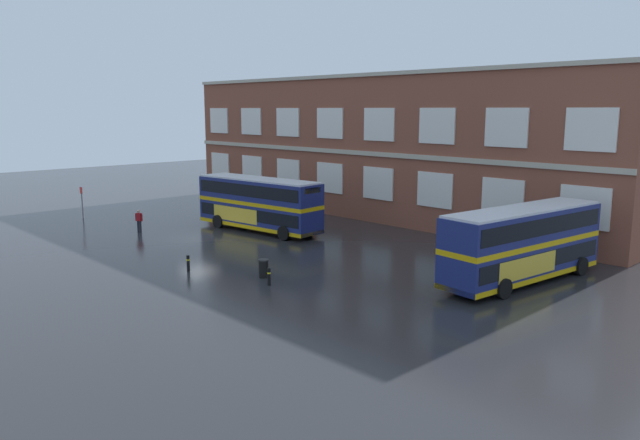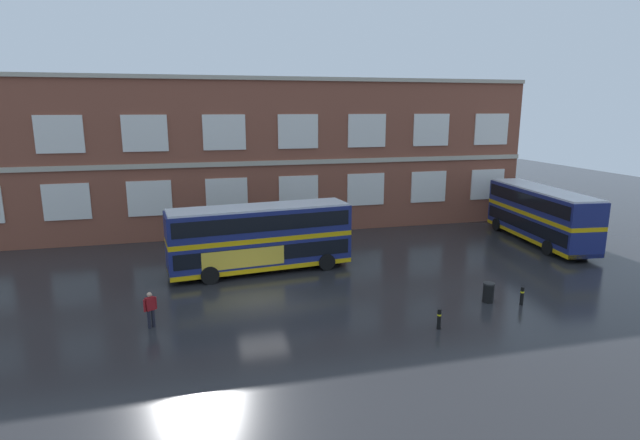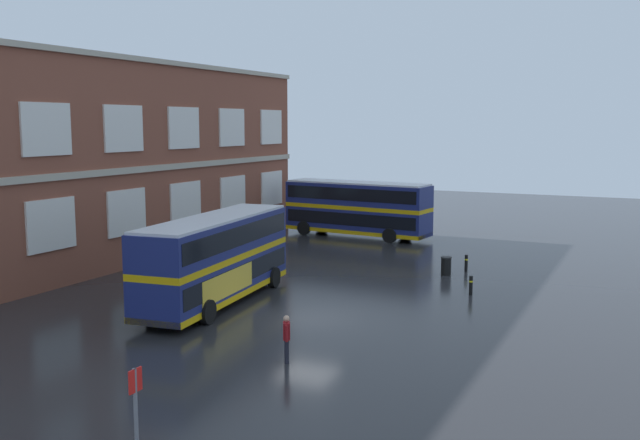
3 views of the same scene
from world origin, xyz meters
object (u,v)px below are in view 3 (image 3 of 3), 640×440
Objects in this scene: waiting_passenger at (287,337)px; safety_bollard_west at (471,285)px; bus_stand_flag at (136,413)px; double_decker_middle at (357,208)px; double_decker_near at (216,258)px; station_litter_bin at (446,266)px; safety_bollard_east at (466,263)px.

safety_bollard_west is (12.66, -3.45, -0.44)m from waiting_passenger.
bus_stand_flag is 2.84× the size of safety_bollard_west.
double_decker_near is at bearing -175.57° from double_decker_middle.
double_decker_near reaches higher than bus_stand_flag.
station_litter_bin is at bearing -36.81° from double_decker_near.
station_litter_bin reaches higher than safety_bollard_west.
waiting_passenger is at bearing -130.95° from double_decker_near.
station_litter_bin is at bearing -0.80° from bus_stand_flag.
safety_bollard_west is at bearing -140.15° from double_decker_middle.
double_decker_near is at bearing 144.17° from safety_bollard_east.
double_decker_near reaches higher than waiting_passenger.
waiting_passenger is 1.65× the size of station_litter_bin.
bus_stand_flag is at bearing 172.79° from safety_bollard_west.
station_litter_bin is at bearing -3.73° from waiting_passenger.
double_decker_near is 10.89× the size of station_litter_bin.
station_litter_bin reaches higher than safety_bollard_east.
bus_stand_flag is at bearing -165.50° from double_decker_middle.
station_litter_bin is (-10.33, -9.63, -1.63)m from double_decker_middle.
waiting_passenger is at bearing 176.27° from station_litter_bin.
safety_bollard_east is at bearing -130.54° from double_decker_middle.
station_litter_bin is at bearing 152.13° from safety_bollard_east.
waiting_passenger is (-6.00, -6.91, -1.22)m from double_decker_near.
double_decker_middle is at bearing 17.54° from waiting_passenger.
station_litter_bin is 1.08× the size of safety_bollard_west.
bus_stand_flag reaches higher than safety_bollard_east.
bus_stand_flag is (-8.82, -0.73, 0.70)m from waiting_passenger.
safety_bollard_west is at bearing -57.25° from double_decker_near.
double_decker_middle is 37.01m from bus_stand_flag.
double_decker_near reaches higher than station_litter_bin.
double_decker_middle is (21.02, 1.63, 0.00)m from double_decker_near.
safety_bollard_east is at bearing -2.38° from bus_stand_flag.
double_decker_middle is 10.88× the size of station_litter_bin.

